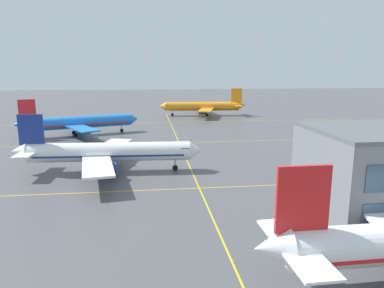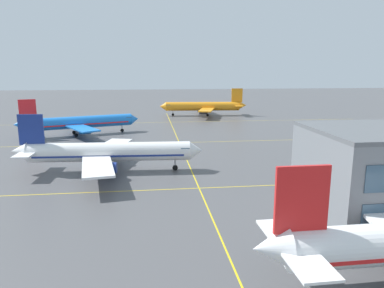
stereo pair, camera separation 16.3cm
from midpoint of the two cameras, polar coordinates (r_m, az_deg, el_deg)
The scene contains 4 objects.
airliner_second_row at distance 64.96m, azimuth -13.14°, elevation -1.27°, with size 33.21×28.63×10.33m.
airliner_third_row at distance 103.10m, azimuth -17.33°, elevation 3.26°, with size 32.11×27.45×10.23m.
airliner_far_left_stand at distance 140.06m, azimuth 1.92°, elevation 5.95°, with size 33.56×28.87×10.43m.
taxiway_markings at distance 72.13m, azimuth -0.75°, elevation -2.54°, with size 132.93×153.49×0.01m.
Camera 2 is at (-7.44, -19.15, 17.90)m, focal length 33.79 mm.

